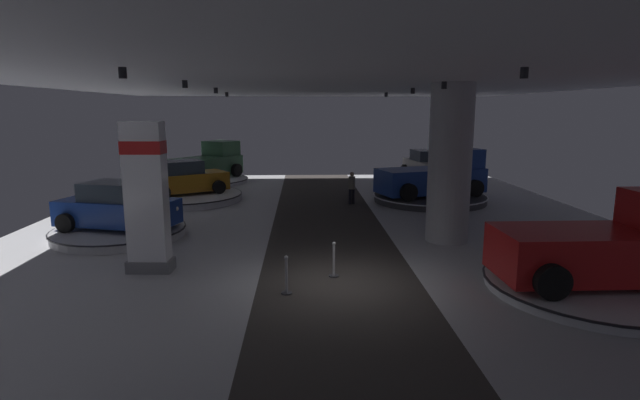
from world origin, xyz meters
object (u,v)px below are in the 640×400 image
(display_platform_far_right, at_px, (429,198))
(pickup_truck_far_right, at_px, (436,176))
(column_right, at_px, (450,164))
(display_car_mid_left, at_px, (117,208))
(display_platform_deep_left, at_px, (203,180))
(visitor_walking_near, at_px, (352,186))
(display_car_deep_right, at_px, (427,165))
(display_car_far_left, at_px, (184,179))
(display_platform_mid_left, at_px, (120,232))
(display_platform_near_right, at_px, (598,285))
(display_platform_far_left, at_px, (185,197))
(pickup_truck_near_right, at_px, (614,246))
(pickup_truck_deep_left, at_px, (206,163))
(display_platform_deep_right, at_px, (426,180))
(brand_sign_pylon, at_px, (146,196))

(display_platform_far_right, xyz_separation_m, pickup_truck_far_right, (0.31, 0.09, 1.09))
(column_right, relative_size, pickup_truck_far_right, 0.97)
(column_right, distance_m, display_car_mid_left, 12.01)
(display_platform_deep_left, distance_m, visitor_walking_near, 11.64)
(display_car_deep_right, bearing_deg, display_car_far_left, -157.98)
(column_right, distance_m, display_car_deep_right, 14.07)
(display_car_deep_right, xyz_separation_m, display_platform_mid_left, (-14.57, -12.83, -0.95))
(display_platform_near_right, bearing_deg, visitor_walking_near, 113.52)
(display_platform_far_left, bearing_deg, pickup_truck_near_right, -43.25)
(display_platform_mid_left, xyz_separation_m, display_car_mid_left, (-0.03, 0.01, 0.91))
(column_right, distance_m, display_platform_deep_left, 18.68)
(display_platform_deep_left, height_order, pickup_truck_deep_left, pickup_truck_deep_left)
(display_platform_far_right, relative_size, display_platform_deep_right, 0.94)
(display_platform_far_right, distance_m, display_platform_near_right, 12.43)
(display_car_deep_right, height_order, display_platform_deep_left, display_car_deep_right)
(brand_sign_pylon, xyz_separation_m, display_platform_near_right, (11.99, -1.98, -2.06))
(column_right, relative_size, pickup_truck_near_right, 1.03)
(display_platform_deep_right, xyz_separation_m, display_platform_mid_left, (-14.57, -12.80, -0.02))
(display_platform_far_right, height_order, display_car_deep_right, display_car_deep_right)
(pickup_truck_far_right, relative_size, display_platform_near_right, 1.00)
(column_right, relative_size, display_platform_near_right, 0.97)
(display_car_deep_right, relative_size, visitor_walking_near, 2.76)
(column_right, relative_size, brand_sign_pylon, 1.28)
(display_platform_mid_left, relative_size, display_platform_deep_left, 0.83)
(pickup_truck_far_right, distance_m, display_car_mid_left, 14.99)
(visitor_walking_near, bearing_deg, pickup_truck_deep_left, 137.51)
(brand_sign_pylon, distance_m, display_platform_deep_left, 17.76)
(pickup_truck_far_right, height_order, display_platform_near_right, pickup_truck_far_right)
(display_car_mid_left, bearing_deg, column_right, -4.27)
(display_platform_deep_right, distance_m, display_car_deep_right, 0.93)
(pickup_truck_far_right, distance_m, display_car_deep_right, 6.35)
(pickup_truck_near_right, relative_size, display_car_far_left, 1.18)
(display_platform_near_right, bearing_deg, brand_sign_pylon, 170.63)
(display_platform_far_left, distance_m, pickup_truck_deep_left, 6.74)
(display_platform_mid_left, xyz_separation_m, display_platform_far_left, (0.70, 7.23, 0.01))
(pickup_truck_far_right, distance_m, display_platform_mid_left, 15.00)
(column_right, xyz_separation_m, display_platform_mid_left, (-11.83, 0.88, -2.57))
(visitor_walking_near, bearing_deg, brand_sign_pylon, -124.47)
(pickup_truck_far_right, relative_size, pickup_truck_near_right, 1.07)
(display_platform_far_left, bearing_deg, display_platform_deep_right, 21.89)
(display_car_mid_left, bearing_deg, pickup_truck_deep_left, 87.67)
(column_right, distance_m, display_platform_mid_left, 12.13)
(display_car_far_left, bearing_deg, column_right, -35.94)
(brand_sign_pylon, xyz_separation_m, visitor_walking_near, (6.81, 9.92, -1.30))
(pickup_truck_deep_left, bearing_deg, column_right, -52.60)
(display_platform_mid_left, bearing_deg, display_car_deep_right, 41.38)
(display_platform_far_right, relative_size, display_platform_near_right, 1.00)
(display_platform_far_left, distance_m, visitor_walking_near, 8.55)
(display_platform_near_right, relative_size, pickup_truck_near_right, 1.07)
(brand_sign_pylon, height_order, display_platform_near_right, brand_sign_pylon)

